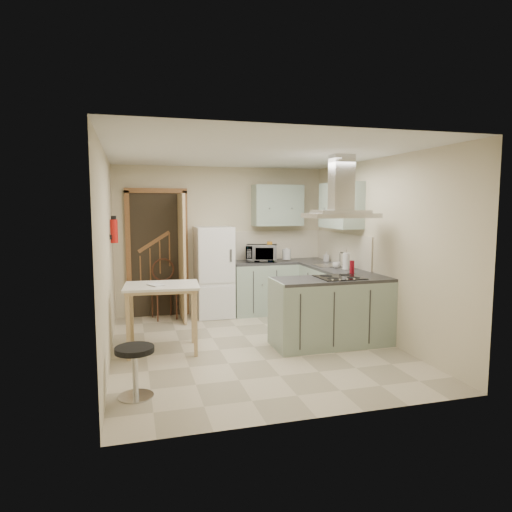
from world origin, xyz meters
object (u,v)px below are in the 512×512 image
object	(u,v)px
stool	(135,372)
microwave	(261,253)
drop_leaf_table	(162,318)
peninsula	(332,311)
fridge	(214,272)
bentwood_chair	(164,292)
extractor_hood	(341,216)

from	to	relation	value
stool	microwave	xyz separation A→B (m)	(2.14, 2.98, 0.79)
drop_leaf_table	peninsula	bearing A→B (deg)	-3.70
fridge	stool	size ratio (longest dim) A/B	2.97
fridge	drop_leaf_table	distance (m)	1.95
bentwood_chair	peninsula	bearing A→B (deg)	-57.19
fridge	stool	world-z (taller)	fridge
drop_leaf_table	stool	distance (m)	1.41
extractor_hood	microwave	size ratio (longest dim) A/B	1.75
fridge	drop_leaf_table	bearing A→B (deg)	-120.19
peninsula	microwave	distance (m)	2.07
fridge	microwave	xyz separation A→B (m)	(0.82, -0.04, 0.29)
drop_leaf_table	stool	xyz separation A→B (m)	(-0.36, -1.35, -0.18)
bentwood_chair	microwave	distance (m)	1.74
peninsula	microwave	xyz separation A→B (m)	(-0.41, 1.94, 0.59)
fridge	bentwood_chair	xyz separation A→B (m)	(-0.82, 0.05, -0.31)
extractor_hood	bentwood_chair	xyz separation A→B (m)	(-2.14, 2.03, -1.28)
peninsula	bentwood_chair	distance (m)	2.88
peninsula	stool	world-z (taller)	peninsula
drop_leaf_table	bentwood_chair	bearing A→B (deg)	89.72
extractor_hood	bentwood_chair	distance (m)	3.22
drop_leaf_table	stool	size ratio (longest dim) A/B	1.82
stool	peninsula	bearing A→B (deg)	22.03
extractor_hood	stool	xyz separation A→B (m)	(-2.65, -1.03, -1.47)
drop_leaf_table	microwave	size ratio (longest dim) A/B	1.79
drop_leaf_table	bentwood_chair	size ratio (longest dim) A/B	1.04
fridge	stool	bearing A→B (deg)	-113.72
stool	microwave	size ratio (longest dim) A/B	0.98
extractor_hood	stool	size ratio (longest dim) A/B	1.78
fridge	extractor_hood	bearing A→B (deg)	-56.21
bentwood_chair	microwave	bearing A→B (deg)	-15.50
microwave	stool	bearing A→B (deg)	-107.60
drop_leaf_table	microwave	distance (m)	2.49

